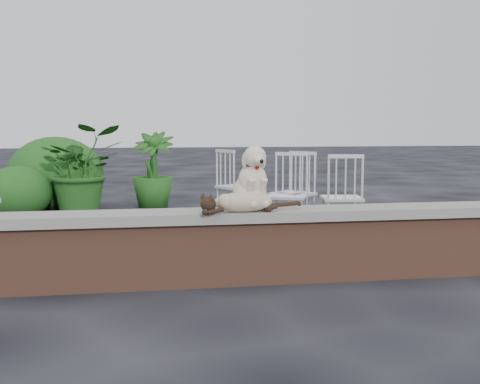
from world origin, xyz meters
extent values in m
plane|color=black|center=(0.00, 0.00, 0.00)|extent=(60.00, 60.00, 0.00)
cube|color=brown|center=(0.00, 0.00, 0.25)|extent=(6.00, 0.30, 0.50)
cube|color=slate|center=(0.00, 0.00, 0.54)|extent=(6.20, 0.40, 0.08)
imported|color=#225117|center=(-1.85, 4.04, 0.63)|extent=(1.36, 1.25, 1.26)
imported|color=#225117|center=(-0.86, 4.54, 0.58)|extent=(0.81, 0.81, 1.15)
ellipsoid|color=#225117|center=(-2.71, 3.93, 0.33)|extent=(0.92, 0.85, 0.73)
ellipsoid|color=#225117|center=(-2.32, 4.85, 0.51)|extent=(1.44, 1.32, 1.14)
ellipsoid|color=#225117|center=(-2.39, 4.72, 0.38)|extent=(1.09, 1.00, 0.86)
camera|label=1|loc=(-1.04, -4.57, 1.24)|focal=44.50mm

